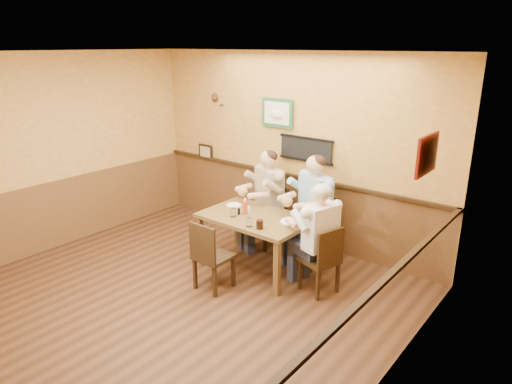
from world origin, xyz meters
TOP-DOWN VIEW (x-y plane):
  - room at (0.13, 0.17)m, footprint 5.02×5.03m
  - dining_table at (0.26, 1.36)m, footprint 1.40×0.90m
  - chair_back_left at (-0.04, 2.07)m, footprint 0.55×0.55m
  - chair_back_right at (0.75, 2.05)m, footprint 0.57×0.57m
  - chair_right_end at (1.24, 1.38)m, footprint 0.49×0.49m
  - chair_near_side at (0.19, 0.65)m, footprint 0.41×0.41m
  - diner_tan_shirt at (-0.04, 2.07)m, footprint 0.78×0.78m
  - diner_blue_polo at (0.75, 2.05)m, footprint 0.81×0.81m
  - diner_white_elder at (1.24, 1.38)m, footprint 0.70×0.70m
  - water_glass_left at (0.05, 1.17)m, footprint 0.09×0.09m
  - water_glass_mid at (0.43, 1.04)m, footprint 0.10×0.10m
  - cola_tumbler at (0.57, 1.06)m, footprint 0.09×0.09m
  - hot_sauce_bottle at (0.12, 1.33)m, footprint 0.06×0.06m
  - salt_shaker at (0.14, 1.39)m, footprint 0.05×0.05m
  - pepper_shaker at (0.06, 1.27)m, footprint 0.04×0.04m
  - plate_far_left at (-0.22, 1.49)m, footprint 0.21×0.21m
  - plate_far_right at (0.75, 1.47)m, footprint 0.31×0.31m

SIDE VIEW (x-z plane):
  - chair_right_end at x=1.24m, z-range 0.00..0.86m
  - chair_near_side at x=0.19m, z-range 0.00..0.89m
  - chair_back_left at x=-0.04m, z-range 0.00..0.91m
  - chair_back_right at x=0.75m, z-range 0.00..0.95m
  - diner_white_elder at x=1.24m, z-range 0.00..1.22m
  - diner_tan_shirt at x=-0.04m, z-range 0.00..1.30m
  - dining_table at x=0.26m, z-range 0.28..1.03m
  - diner_blue_polo at x=0.75m, z-range 0.00..1.35m
  - plate_far_left at x=-0.22m, z-range 0.75..0.76m
  - plate_far_right at x=0.75m, z-range 0.75..0.77m
  - pepper_shaker at x=0.06m, z-range 0.75..0.83m
  - salt_shaker at x=0.14m, z-range 0.75..0.84m
  - cola_tumbler at x=0.57m, z-range 0.75..0.86m
  - water_glass_left at x=0.05m, z-range 0.75..0.86m
  - water_glass_mid at x=0.43m, z-range 0.75..0.86m
  - hot_sauce_bottle at x=0.12m, z-range 0.75..0.95m
  - room at x=0.13m, z-range 0.28..3.09m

